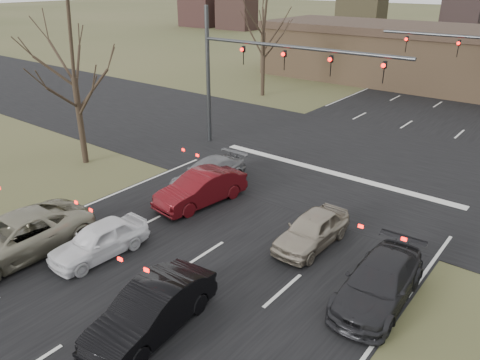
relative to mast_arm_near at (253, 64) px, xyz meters
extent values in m
plane|color=#434A27|center=(5.23, -13.00, -5.07)|extent=(360.00, 360.00, 0.00)
cube|color=black|center=(5.23, 2.00, -5.06)|extent=(200.00, 14.00, 0.02)
cylinder|color=#383A3D|center=(-3.27, 0.00, -1.07)|extent=(0.24, 0.24, 8.00)
cylinder|color=#383A3D|center=(2.73, 0.00, 1.13)|extent=(12.00, 0.18, 0.18)
imported|color=black|center=(-0.60, 0.00, 0.43)|extent=(0.16, 0.20, 1.00)
imported|color=black|center=(2.06, 0.00, 0.43)|extent=(0.16, 0.20, 1.00)
imported|color=black|center=(4.73, 0.00, 0.43)|extent=(0.16, 0.20, 1.00)
imported|color=black|center=(7.40, 0.00, 0.43)|extent=(0.16, 0.20, 1.00)
cylinder|color=#383A3D|center=(8.73, 10.00, 1.13)|extent=(11.00, 0.18, 0.18)
imported|color=black|center=(7.94, 10.00, 0.43)|extent=(0.16, 0.20, 1.00)
imported|color=black|center=(4.80, 10.00, 0.43)|extent=(0.16, 0.20, 1.00)
cylinder|color=black|center=(-6.27, -7.00, -2.74)|extent=(0.32, 0.32, 4.68)
cylinder|color=black|center=(-7.77, 12.00, -2.46)|extent=(0.32, 0.32, 5.23)
imported|color=gray|center=(-0.14, -14.24, -4.30)|extent=(2.64, 5.62, 1.55)
imported|color=white|center=(2.23, -12.33, -4.43)|extent=(1.69, 3.83, 1.28)
imported|color=black|center=(6.76, -13.88, -4.35)|extent=(1.99, 4.55, 1.45)
imported|color=black|center=(11.34, -8.54, -4.40)|extent=(2.11, 4.71, 1.34)
imported|color=slate|center=(1.23, -5.22, -4.43)|extent=(1.83, 4.47, 1.30)
imported|color=#530B10|center=(2.23, -6.83, -4.34)|extent=(2.11, 4.61, 1.46)
imported|color=#A79C87|center=(7.99, -6.90, -4.42)|extent=(1.61, 3.86, 1.31)
camera|label=1|loc=(15.38, -20.79, 4.41)|focal=35.00mm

